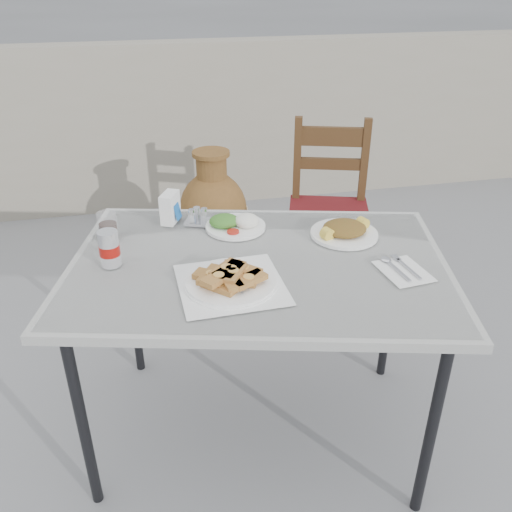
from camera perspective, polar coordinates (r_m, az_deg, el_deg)
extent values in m
plane|color=slate|center=(2.34, -1.08, -17.91)|extent=(80.00, 80.00, 0.00)
cylinder|color=black|center=(1.94, -17.80, -16.42)|extent=(0.04, 0.04, 0.75)
cylinder|color=black|center=(1.92, 17.97, -17.14)|extent=(0.04, 0.04, 0.75)
cylinder|color=black|center=(2.47, -12.87, -4.76)|extent=(0.04, 0.04, 0.75)
cylinder|color=black|center=(2.45, 13.91, -5.18)|extent=(0.04, 0.04, 0.75)
cube|color=white|center=(1.88, 0.27, -1.06)|extent=(1.48, 1.18, 0.03)
cube|color=white|center=(1.87, 0.27, -0.58)|extent=(1.43, 1.12, 0.01)
cube|color=white|center=(1.73, -2.65, -2.99)|extent=(0.34, 0.34, 0.00)
cylinder|color=white|center=(1.73, -2.65, -2.74)|extent=(0.29, 0.29, 0.01)
cylinder|color=white|center=(1.73, -2.65, -2.86)|extent=(0.30, 0.30, 0.01)
cylinder|color=white|center=(2.10, -2.17, 3.12)|extent=(0.23, 0.23, 0.01)
ellipsoid|color=white|center=(2.08, -0.99, 3.74)|extent=(0.09, 0.09, 0.05)
ellipsoid|color=#28631C|center=(2.09, -3.38, 3.70)|extent=(0.12, 0.11, 0.05)
cylinder|color=red|center=(2.03, -2.43, 2.58)|extent=(0.05, 0.05, 0.01)
cylinder|color=white|center=(2.06, 9.25, 2.33)|extent=(0.25, 0.25, 0.01)
ellipsoid|color=#1E6719|center=(2.05, 9.30, 2.91)|extent=(0.17, 0.15, 0.05)
cylinder|color=gold|center=(2.00, 7.50, 2.31)|extent=(0.06, 0.05, 0.05)
cylinder|color=gold|center=(2.10, 11.14, 3.39)|extent=(0.06, 0.05, 0.05)
cylinder|color=silver|center=(1.88, -15.19, 0.78)|extent=(0.07, 0.07, 0.13)
cylinder|color=#B0120C|center=(1.88, -15.17, 0.64)|extent=(0.07, 0.07, 0.04)
cylinder|color=silver|center=(1.85, -15.42, 2.40)|extent=(0.06, 0.06, 0.00)
cylinder|color=white|center=(2.06, -15.32, 3.05)|extent=(0.07, 0.07, 0.10)
cylinder|color=black|center=(2.07, -15.25, 2.53)|extent=(0.06, 0.06, 0.06)
cube|color=white|center=(2.15, -9.03, 5.05)|extent=(0.09, 0.11, 0.12)
cube|color=#1860B5|center=(2.15, -8.27, 4.75)|extent=(0.04, 0.05, 0.07)
cube|color=silver|center=(2.15, -6.13, 3.63)|extent=(0.12, 0.11, 0.01)
cylinder|color=white|center=(2.11, -6.76, 4.19)|extent=(0.02, 0.02, 0.06)
cylinder|color=white|center=(2.12, -5.47, 4.32)|extent=(0.02, 0.02, 0.06)
cylinder|color=silver|center=(2.15, -6.24, 4.55)|extent=(0.03, 0.03, 0.05)
cube|color=white|center=(1.87, 15.25, -1.55)|extent=(0.16, 0.20, 0.00)
cube|color=silver|center=(1.85, 14.74, -1.50)|extent=(0.03, 0.14, 0.00)
ellipsoid|color=silver|center=(1.91, 13.49, -0.30)|extent=(0.04, 0.05, 0.01)
cube|color=silver|center=(1.88, 15.79, -1.30)|extent=(0.03, 0.14, 0.00)
cube|color=silver|center=(1.93, 14.51, -0.16)|extent=(0.03, 0.04, 0.00)
cube|color=#39220F|center=(2.92, 3.84, -1.64)|extent=(0.05, 0.05, 0.46)
cube|color=#39220F|center=(2.94, 11.02, -1.94)|extent=(0.05, 0.05, 0.46)
cube|color=#39220F|center=(3.24, 4.04, 1.63)|extent=(0.05, 0.05, 0.46)
cube|color=#39220F|center=(3.26, 10.51, 1.35)|extent=(0.05, 0.05, 0.46)
cube|color=#601313|center=(2.97, 7.66, 4.25)|extent=(0.54, 0.54, 0.05)
cube|color=#39220F|center=(3.05, 4.35, 9.76)|extent=(0.05, 0.05, 0.51)
cube|color=#39220F|center=(3.07, 11.31, 9.40)|extent=(0.05, 0.05, 0.51)
cube|color=#39220F|center=(3.01, 8.04, 12.35)|extent=(0.40, 0.15, 0.10)
cube|color=#39220F|center=(3.06, 7.84, 9.60)|extent=(0.40, 0.15, 0.06)
cylinder|color=brown|center=(3.45, -4.32, -0.19)|extent=(0.32, 0.32, 0.08)
ellipsoid|color=brown|center=(3.31, -4.51, 4.48)|extent=(0.42, 0.42, 0.52)
cylinder|color=beige|center=(3.31, -4.51, 4.48)|extent=(0.42, 0.42, 0.06)
cylinder|color=brown|center=(3.20, -4.71, 9.19)|extent=(0.18, 0.18, 0.16)
cylinder|color=brown|center=(3.17, -4.78, 10.71)|extent=(0.22, 0.22, 0.02)
cube|color=gray|center=(4.24, -8.17, 13.37)|extent=(6.00, 0.25, 1.20)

